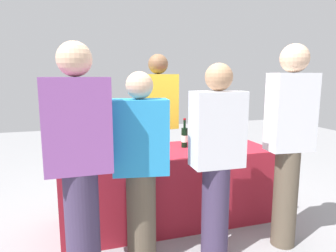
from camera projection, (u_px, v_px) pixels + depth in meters
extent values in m
plane|color=gray|center=(168.00, 220.00, 3.19)|extent=(12.00, 12.00, 0.00)
cube|color=maroon|center=(168.00, 186.00, 3.13)|extent=(2.11, 0.75, 0.76)
cylinder|color=black|center=(80.00, 144.00, 2.89)|extent=(0.07, 0.07, 0.20)
cylinder|color=black|center=(79.00, 129.00, 2.86)|extent=(0.03, 0.03, 0.09)
cylinder|color=maroon|center=(79.00, 124.00, 2.85)|extent=(0.03, 0.03, 0.02)
cylinder|color=silver|center=(80.00, 145.00, 2.89)|extent=(0.07, 0.07, 0.07)
cylinder|color=black|center=(108.00, 142.00, 2.95)|extent=(0.08, 0.08, 0.21)
cylinder|color=black|center=(108.00, 128.00, 2.92)|extent=(0.03, 0.03, 0.09)
cylinder|color=maroon|center=(107.00, 123.00, 2.92)|extent=(0.03, 0.03, 0.02)
cylinder|color=silver|center=(108.00, 144.00, 2.95)|extent=(0.08, 0.08, 0.07)
cylinder|color=black|center=(135.00, 137.00, 3.14)|extent=(0.07, 0.07, 0.23)
cylinder|color=black|center=(134.00, 123.00, 3.11)|extent=(0.03, 0.03, 0.08)
cylinder|color=gold|center=(134.00, 118.00, 3.10)|extent=(0.03, 0.03, 0.02)
cylinder|color=silver|center=(135.00, 138.00, 3.14)|extent=(0.07, 0.07, 0.08)
cylinder|color=black|center=(184.00, 138.00, 3.18)|extent=(0.07, 0.07, 0.21)
cylinder|color=black|center=(185.00, 124.00, 3.15)|extent=(0.03, 0.03, 0.09)
cylinder|color=maroon|center=(185.00, 119.00, 3.15)|extent=(0.03, 0.03, 0.02)
cylinder|color=silver|center=(184.00, 139.00, 3.18)|extent=(0.07, 0.07, 0.07)
cylinder|color=black|center=(211.00, 134.00, 3.30)|extent=(0.08, 0.08, 0.24)
cylinder|color=black|center=(211.00, 120.00, 3.27)|extent=(0.03, 0.03, 0.07)
cylinder|color=gold|center=(212.00, 116.00, 3.26)|extent=(0.03, 0.03, 0.02)
cylinder|color=silver|center=(211.00, 135.00, 3.30)|extent=(0.08, 0.08, 0.08)
cylinder|color=silver|center=(114.00, 157.00, 2.79)|extent=(0.06, 0.06, 0.00)
cylinder|color=silver|center=(114.00, 154.00, 2.79)|extent=(0.01, 0.01, 0.06)
sphere|color=silver|center=(114.00, 147.00, 2.78)|extent=(0.06, 0.06, 0.06)
cylinder|color=silver|center=(205.00, 152.00, 3.00)|extent=(0.06, 0.06, 0.00)
cylinder|color=silver|center=(205.00, 148.00, 3.00)|extent=(0.01, 0.01, 0.07)
sphere|color=silver|center=(205.00, 142.00, 2.99)|extent=(0.06, 0.06, 0.06)
cylinder|color=silver|center=(231.00, 150.00, 3.05)|extent=(0.06, 0.06, 0.00)
cylinder|color=silver|center=(231.00, 147.00, 3.04)|extent=(0.01, 0.01, 0.07)
sphere|color=silver|center=(231.00, 141.00, 3.03)|extent=(0.06, 0.06, 0.06)
cylinder|color=black|center=(159.00, 163.00, 3.74)|extent=(0.24, 0.24, 0.87)
cube|color=yellow|center=(158.00, 102.00, 3.62)|extent=(0.46, 0.29, 0.65)
sphere|color=brown|center=(158.00, 64.00, 3.55)|extent=(0.24, 0.24, 0.24)
cylinder|color=#3F3351|center=(83.00, 229.00, 2.15)|extent=(0.24, 0.24, 0.86)
cube|color=#8C4C99|center=(78.00, 125.00, 2.02)|extent=(0.44, 0.24, 0.64)
sphere|color=#D8AD8C|center=(74.00, 59.00, 1.95)|extent=(0.23, 0.23, 0.23)
cylinder|color=brown|center=(141.00, 218.00, 2.41)|extent=(0.23, 0.23, 0.76)
cube|color=#268CCC|center=(140.00, 137.00, 2.30)|extent=(0.46, 0.30, 0.57)
sphere|color=#D8AD8C|center=(139.00, 85.00, 2.23)|extent=(0.21, 0.21, 0.21)
cylinder|color=#3F3351|center=(215.00, 212.00, 2.47)|extent=(0.22, 0.22, 0.79)
cube|color=silver|center=(217.00, 129.00, 2.36)|extent=(0.41, 0.23, 0.59)
sphere|color=tan|center=(219.00, 77.00, 2.29)|extent=(0.21, 0.21, 0.21)
cylinder|color=brown|center=(285.00, 198.00, 2.66)|extent=(0.21, 0.21, 0.87)
cube|color=silver|center=(291.00, 112.00, 2.53)|extent=(0.40, 0.24, 0.65)
sphere|color=#D8AD8C|center=(295.00, 58.00, 2.46)|extent=(0.24, 0.24, 0.24)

